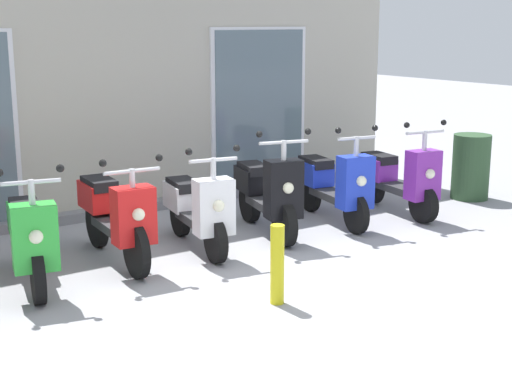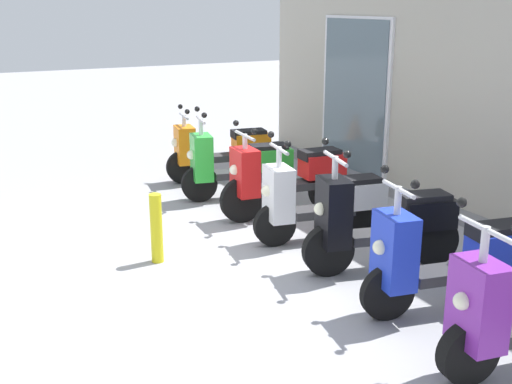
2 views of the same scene
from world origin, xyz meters
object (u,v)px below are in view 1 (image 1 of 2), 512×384
Objects in this scene: scooter_red at (115,214)px; scooter_white at (197,208)px; scooter_green at (30,236)px; curb_bollard at (277,265)px; trash_bin at (471,167)px; scooter_purple at (398,178)px; scooter_blue at (334,183)px; scooter_black at (267,192)px.

scooter_red is 1.10× the size of scooter_white.
scooter_green reaches higher than curb_bollard.
scooter_purple is at bearing -179.25° from trash_bin.
scooter_red is at bearing 177.06° from scooter_purple.
scooter_blue is at bearing -1.54° from scooter_red.
trash_bin is 1.26× the size of curb_bollard.
scooter_red is at bearing 109.78° from curb_bollard.
trash_bin is at bearing -1.21° from scooter_white.
trash_bin is (6.06, 0.02, -0.02)m from scooter_green.
scooter_red is 1.10× the size of scooter_purple.
scooter_black is (1.84, -0.04, -0.01)m from scooter_red.
scooter_blue is at bearing 1.78° from scooter_green.
scooter_blue is at bearing 177.57° from trash_bin.
scooter_purple is (3.75, -0.19, -0.04)m from scooter_red.
scooter_white is 1.00× the size of scooter_purple.
scooter_white is 1.89m from scooter_blue.
scooter_blue is at bearing 0.31° from scooter_white.
scooter_white is at bearing 3.31° from scooter_green.
scooter_white is (0.90, -0.08, -0.04)m from scooter_red.
trash_bin is (3.30, -0.14, -0.05)m from scooter_black.
scooter_red is (0.92, 0.19, 0.03)m from scooter_green.
scooter_white is 0.97× the size of scooter_blue.
scooter_white is at bearing -179.69° from scooter_blue.
scooter_black is 1.92m from scooter_purple.
scooter_purple reaches higher than curb_bollard.
scooter_red is at bearing 178.05° from trash_bin.
scooter_white is at bearing -5.41° from scooter_red.
scooter_purple is (4.67, -0.00, -0.01)m from scooter_green.
scooter_black is 0.99× the size of scooter_blue.
curb_bollard is at bearing -97.51° from scooter_white.
scooter_red is 2.41× the size of curb_bollard.
scooter_blue reaches higher than scooter_green.
scooter_green is at bearing -179.86° from trash_bin.
trash_bin is at bearing 0.14° from scooter_green.
scooter_black is 2.16m from curb_bollard.
scooter_red is at bearing 11.67° from scooter_green.
scooter_green reaches higher than scooter_white.
trash_bin is 4.78m from curb_bollard.
scooter_purple reaches higher than trash_bin.
scooter_purple is (2.85, -0.11, 0.00)m from scooter_white.
scooter_purple is at bearing -6.98° from scooter_blue.
scooter_green is at bearing -176.83° from scooter_black.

